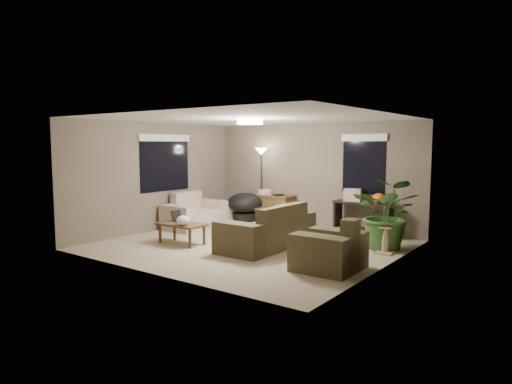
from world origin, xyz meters
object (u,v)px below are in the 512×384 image
Objects in this scene: console_table at (363,216)px; floor_lamp at (261,160)px; main_sofa at (269,232)px; armchair at (330,251)px; papasan_chair at (245,206)px; houseplant at (388,222)px; cat_scratching_post at (385,242)px; loveseat at (196,215)px; desk at (273,210)px; coffee_table at (182,226)px.

console_table is 0.68× the size of floor_lamp.
main_sofa is 1.84m from armchair.
houseplant is (3.87, -0.57, 0.07)m from papasan_chair.
console_table reaches higher than cat_scratching_post.
loveseat is at bearing 161.55° from armchair.
houseplant reaches higher than papasan_chair.
main_sofa is at bearing -156.89° from cat_scratching_post.
floor_lamp is at bearing 52.33° from papasan_chair.
desk is at bearing 32.09° from papasan_chair.
loveseat is 0.84× the size of floor_lamp.
loveseat is 1.51× the size of papasan_chair.
desk reaches higher than coffee_table.
floor_lamp is at bearing -174.32° from desk.
loveseat reaches higher than coffee_table.
desk is 3.42m from houseplant.
cat_scratching_post is at bearing 78.61° from armchair.
main_sofa is at bearing -51.09° from floor_lamp.
desk and console_table have the same top height.
main_sofa is 1.69× the size of console_table.
papasan_chair reaches higher than desk.
armchair reaches higher than papasan_chair.
desk is at bearing 5.68° from floor_lamp.
armchair is at bearing -18.45° from loveseat.
floor_lamp reaches higher than houseplant.
loveseat reaches higher than console_table.
coffee_table is at bearing -178.95° from armchair.
loveseat is 1.91m from desk.
cat_scratching_post is (3.94, -0.88, -0.25)m from papasan_chair.
houseplant reaches higher than main_sofa.
houseplant is at bearing 31.02° from main_sofa.
desk is 2.20× the size of cat_scratching_post.
papasan_chair reaches higher than cat_scratching_post.
console_table is (2.61, 2.92, 0.08)m from coffee_table.
houseplant is (4.58, 0.46, 0.24)m from loveseat.
loveseat is 1.60× the size of coffee_table.
loveseat is (-2.64, 0.71, 0.00)m from main_sofa.
houseplant is at bearing -14.04° from floor_lamp.
cat_scratching_post is at bearing -12.61° from papasan_chair.
desk is at bearing -179.49° from console_table.
main_sofa reaches higher than desk.
loveseat reaches higher than desk.
main_sofa reaches higher than cat_scratching_post.
armchair reaches higher than desk.
papasan_chair is at bearing -127.67° from floor_lamp.
console_table is (2.37, 0.02, 0.06)m from desk.
houseplant reaches higher than cat_scratching_post.
papasan_chair is 2.12× the size of cat_scratching_post.
desk is at bearing 85.24° from coffee_table.
floor_lamp is (-1.67, 2.07, 1.30)m from main_sofa.
coffee_table is 2.56m from papasan_chair.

